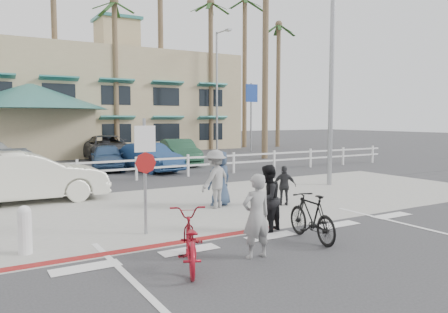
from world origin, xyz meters
TOP-DOWN VIEW (x-y plane):
  - ground at (0.00, 0.00)m, footprint 140.00×140.00m
  - bike_path at (0.00, -2.00)m, footprint 12.00×16.00m
  - sidewalk_plaza at (0.00, 4.50)m, footprint 22.00×7.00m
  - cross_street at (0.00, 8.50)m, footprint 40.00×5.00m
  - parking_lot at (0.00, 18.00)m, footprint 50.00×16.00m
  - curb_red at (-3.00, 1.20)m, footprint 7.00×0.25m
  - rail_fence at (0.50, 10.50)m, footprint 29.40×0.16m
  - building at (2.00, 31.00)m, footprint 28.00×16.00m
  - sign_post at (-2.30, 2.20)m, footprint 0.50×0.10m
  - bollard_0 at (-4.80, 2.00)m, footprint 0.26×0.26m
  - streetlight_0 at (6.50, 5.50)m, footprint 0.60×2.00m
  - streetlight_1 at (12.00, 24.00)m, footprint 0.60×2.00m
  - info_sign at (14.00, 22.00)m, footprint 1.20×0.16m
  - palm_4 at (0.00, 26.00)m, footprint 4.00×4.00m
  - palm_5 at (4.00, 25.00)m, footprint 4.00×4.00m
  - palm_6 at (8.00, 26.00)m, footprint 4.00×4.00m
  - palm_7 at (12.00, 25.00)m, footprint 4.00×4.00m
  - palm_8 at (16.00, 26.00)m, footprint 4.00×4.00m
  - palm_9 at (19.00, 25.00)m, footprint 4.00×4.00m
  - palm_11 at (11.00, 16.00)m, footprint 4.00×4.00m
  - bike_red at (-2.43, -0.28)m, footprint 1.34×1.98m
  - rider_red at (-1.13, -0.44)m, footprint 0.60×0.40m
  - bike_black at (0.56, -0.07)m, footprint 0.72×1.75m
  - rider_black at (0.19, 1.00)m, footprint 0.93×0.85m
  - pedestrian_a at (0.46, 3.90)m, footprint 1.26×1.01m
  - pedestrian_child at (2.42, 3.18)m, footprint 0.75×0.60m
  - pedestrian_b at (0.74, 4.11)m, footprint 0.92×0.73m
  - car_white_sedan at (-4.11, 7.60)m, footprint 4.79×1.75m
  - lot_car_1 at (-3.75, 13.86)m, footprint 2.08×4.36m
  - lot_car_2 at (0.40, 14.82)m, footprint 2.40×4.12m
  - lot_car_3 at (4.58, 15.33)m, footprint 2.17×4.53m
  - lot_car_5 at (1.85, 19.90)m, footprint 2.86×5.71m
  - lot_car_6 at (2.06, 13.28)m, footprint 2.22×4.39m

SIDE VIEW (x-z plane):
  - ground at x=0.00m, z-range 0.00..0.00m
  - parking_lot at x=0.00m, z-range 0.00..0.01m
  - bike_path at x=0.00m, z-range 0.00..0.01m
  - cross_street at x=0.00m, z-range 0.00..0.01m
  - sidewalk_plaza at x=0.00m, z-range 0.00..0.01m
  - curb_red at x=-3.00m, z-range 0.00..0.02m
  - bollard_0 at x=-4.80m, z-range 0.00..0.95m
  - bike_red at x=-2.43m, z-range 0.00..0.99m
  - rail_fence at x=0.50m, z-range 0.00..1.00m
  - bike_black at x=0.56m, z-range 0.00..1.02m
  - pedestrian_child at x=2.42m, z-range 0.00..1.19m
  - lot_car_1 at x=-3.75m, z-range 0.00..1.23m
  - lot_car_2 at x=0.40m, z-range 0.00..1.32m
  - lot_car_6 at x=2.06m, z-range 0.00..1.38m
  - lot_car_3 at x=4.58m, z-range 0.00..1.43m
  - rider_black at x=0.19m, z-range 0.00..1.55m
  - lot_car_5 at x=1.85m, z-range 0.00..1.55m
  - car_white_sedan at x=-4.11m, z-range 0.00..1.57m
  - rider_red at x=-1.13m, z-range 0.00..1.59m
  - pedestrian_b at x=0.74m, z-range 0.00..1.65m
  - pedestrian_a at x=0.46m, z-range 0.00..1.70m
  - sign_post at x=-2.30m, z-range 0.00..2.90m
  - info_sign at x=14.00m, z-range 0.00..5.60m
  - streetlight_0 at x=6.50m, z-range 0.00..9.00m
  - streetlight_1 at x=12.00m, z-range 0.00..9.50m
  - building at x=2.00m, z-range 0.00..11.30m
  - palm_5 at x=4.00m, z-range 0.00..13.00m
  - palm_9 at x=19.00m, z-range 0.00..13.00m
  - palm_7 at x=12.00m, z-range 0.00..14.00m
  - palm_11 at x=11.00m, z-range 0.00..14.00m
  - palm_4 at x=0.00m, z-range 0.00..15.00m
  - palm_8 at x=16.00m, z-range 0.00..15.00m
  - palm_6 at x=8.00m, z-range 0.00..17.00m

